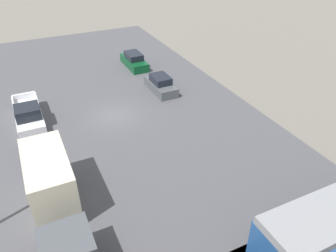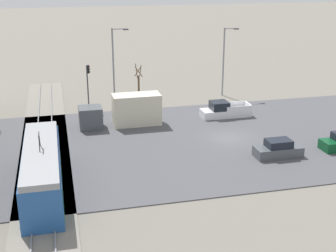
{
  "view_description": "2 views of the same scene",
  "coord_description": "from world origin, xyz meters",
  "px_view_note": "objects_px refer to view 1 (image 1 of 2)",
  "views": [
    {
      "loc": [
        6.26,
        23.54,
        14.39
      ],
      "look_at": [
        -1.6,
        7.18,
        2.72
      ],
      "focal_mm": 35.0,
      "sensor_mm": 36.0,
      "label": 1
    },
    {
      "loc": [
        -40.58,
        16.09,
        16.18
      ],
      "look_at": [
        -1.21,
        6.46,
        2.22
      ],
      "focal_mm": 50.0,
      "sensor_mm": 36.0,
      "label": 2
    }
  ],
  "objects_px": {
    "sedan_car_0": "(134,61)",
    "pickup_truck": "(29,115)",
    "sedan_car_1": "(161,85)",
    "box_truck": "(54,196)"
  },
  "relations": [
    {
      "from": "box_truck",
      "to": "pickup_truck",
      "type": "bearing_deg",
      "value": -88.33
    },
    {
      "from": "sedan_car_0",
      "to": "pickup_truck",
      "type": "bearing_deg",
      "value": 31.79
    },
    {
      "from": "box_truck",
      "to": "sedan_car_1",
      "type": "distance_m",
      "value": 16.68
    },
    {
      "from": "box_truck",
      "to": "pickup_truck",
      "type": "height_order",
      "value": "box_truck"
    },
    {
      "from": "pickup_truck",
      "to": "sedan_car_0",
      "type": "height_order",
      "value": "pickup_truck"
    },
    {
      "from": "box_truck",
      "to": "pickup_truck",
      "type": "relative_size",
      "value": 1.53
    },
    {
      "from": "sedan_car_0",
      "to": "sedan_car_1",
      "type": "distance_m",
      "value": 6.85
    },
    {
      "from": "box_truck",
      "to": "sedan_car_1",
      "type": "relative_size",
      "value": 2.03
    },
    {
      "from": "pickup_truck",
      "to": "sedan_car_1",
      "type": "height_order",
      "value": "pickup_truck"
    },
    {
      "from": "box_truck",
      "to": "sedan_car_1",
      "type": "height_order",
      "value": "box_truck"
    }
  ]
}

